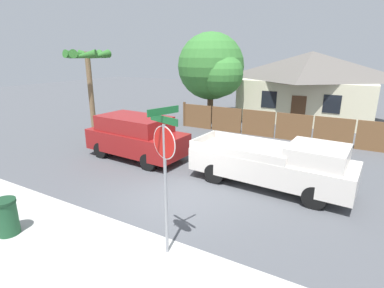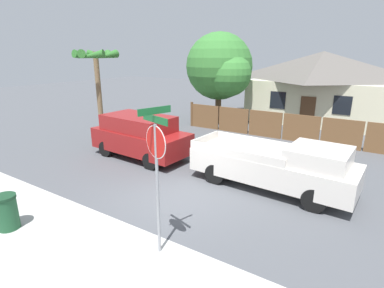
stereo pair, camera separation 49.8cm
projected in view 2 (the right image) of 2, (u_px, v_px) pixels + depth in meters
name	position (u px, v px, depth m)	size (l,w,h in m)	color
ground_plane	(175.00, 198.00, 9.85)	(80.00, 80.00, 0.00)	#4C4F54
sidewalk_strip	(84.00, 257.00, 6.95)	(36.00, 3.20, 0.01)	#B2B2AD
wooden_fence	(282.00, 126.00, 16.37)	(11.92, 0.12, 1.57)	brown
house	(320.00, 85.00, 20.98)	(9.20, 7.07, 4.71)	beige
oak_tree	(221.00, 68.00, 19.41)	(4.55, 4.34, 5.91)	brown
palm_tree	(96.00, 63.00, 16.29)	(2.37, 2.57, 4.76)	brown
red_suv	(140.00, 135.00, 13.44)	(4.65, 2.24, 1.92)	maroon
orange_pickup	(277.00, 166.00, 10.25)	(5.67, 2.23, 1.75)	silver
stop_sign	(156.00, 158.00, 6.50)	(0.87, 0.78, 3.48)	gray
trash_bin	(7.00, 212.00, 7.99)	(0.58, 0.58, 0.97)	#1E4C2D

